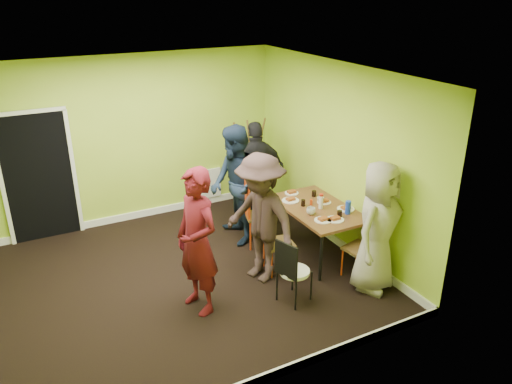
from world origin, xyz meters
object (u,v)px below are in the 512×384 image
(chair_left_near, at_px, (274,238))
(thermos, at_px, (321,202))
(chair_front_end, at_px, (365,245))
(chair_bentwood, at_px, (292,269))
(blue_bottle, at_px, (348,207))
(person_standing, at_px, (197,242))
(easel, at_px, (248,162))
(orange_bottle, at_px, (311,202))
(chair_back_end, at_px, (262,185))
(chair_left_far, at_px, (254,209))
(person_back_end, at_px, (256,171))
(dining_table, at_px, (317,211))
(person_left_far, at_px, (235,186))
(person_left_near, at_px, (260,218))
(person_front_end, at_px, (377,227))

(chair_left_near, relative_size, thermos, 4.68)
(chair_front_end, bearing_deg, chair_bentwood, 167.26)
(blue_bottle, distance_m, person_standing, 2.34)
(easel, relative_size, orange_bottle, 18.38)
(chair_front_end, xyz_separation_m, person_standing, (-2.25, 0.42, 0.41))
(person_standing, bearing_deg, chair_back_end, 120.44)
(easel, xyz_separation_m, orange_bottle, (0.04, -2.03, -0.00))
(chair_left_far, relative_size, person_standing, 0.57)
(thermos, xyz_separation_m, person_standing, (-2.10, -0.44, 0.08))
(chair_front_end, distance_m, person_back_end, 2.51)
(chair_left_near, bearing_deg, easel, 171.37)
(chair_left_far, bearing_deg, blue_bottle, 58.59)
(dining_table, relative_size, person_left_far, 0.80)
(thermos, bearing_deg, orange_bottle, 106.36)
(chair_left_near, height_order, orange_bottle, chair_left_near)
(person_standing, xyz_separation_m, person_back_end, (1.87, 2.04, -0.08))
(chair_left_far, distance_m, easel, 1.62)
(dining_table, distance_m, blue_bottle, 0.49)
(person_left_far, bearing_deg, person_left_near, -2.14)
(chair_bentwood, distance_m, easel, 3.23)
(person_front_end, bearing_deg, thermos, 73.96)
(dining_table, bearing_deg, orange_bottle, 106.31)
(chair_left_far, distance_m, blue_bottle, 1.44)
(chair_left_near, height_order, person_standing, person_standing)
(chair_bentwood, height_order, orange_bottle, chair_bentwood)
(chair_left_far, bearing_deg, easel, 172.96)
(chair_left_near, bearing_deg, chair_back_end, 166.82)
(orange_bottle, bearing_deg, chair_back_end, 97.46)
(chair_front_end, distance_m, chair_bentwood, 1.18)
(chair_back_end, xyz_separation_m, chair_front_end, (0.36, -2.27, -0.14))
(easel, xyz_separation_m, person_left_far, (-0.83, -1.23, 0.14))
(person_left_far, distance_m, person_front_end, 2.30)
(dining_table, distance_m, chair_back_end, 1.37)
(chair_left_far, bearing_deg, person_left_near, -6.63)
(chair_left_far, height_order, chair_bentwood, chair_left_far)
(thermos, xyz_separation_m, person_back_end, (-0.23, 1.60, 0.00))
(blue_bottle, xyz_separation_m, person_standing, (-2.34, -0.12, 0.09))
(chair_left_far, height_order, chair_back_end, chair_left_far)
(blue_bottle, bearing_deg, person_back_end, 103.74)
(chair_front_end, height_order, person_front_end, person_front_end)
(chair_left_far, xyz_separation_m, thermos, (0.72, -0.72, 0.25))
(chair_bentwood, height_order, person_standing, person_standing)
(chair_bentwood, relative_size, person_standing, 0.48)
(chair_left_near, relative_size, orange_bottle, 10.71)
(chair_left_far, bearing_deg, orange_bottle, 66.80)
(dining_table, bearing_deg, chair_left_near, -167.70)
(dining_table, xyz_separation_m, easel, (-0.08, 2.15, 0.10))
(chair_left_far, relative_size, blue_bottle, 5.53)
(chair_back_end, bearing_deg, blue_bottle, 81.60)
(dining_table, xyz_separation_m, chair_back_end, (-0.20, 1.35, -0.03))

